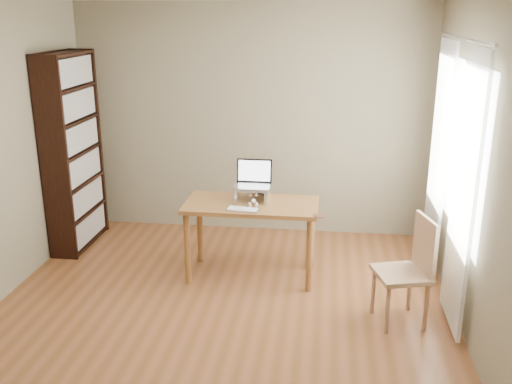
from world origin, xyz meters
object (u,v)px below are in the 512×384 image
at_px(bookshelf, 73,152).
at_px(keyboard, 243,210).
at_px(laptop, 253,179).
at_px(desk, 251,214).
at_px(chair, 411,268).
at_px(cat, 253,194).

distance_m(bookshelf, keyboard, 2.13).
height_order(bookshelf, laptop, bookshelf).
bearing_deg(desk, chair, -26.45).
height_order(laptop, chair, laptop).
xyz_separation_m(bookshelf, cat, (2.00, -0.46, -0.24)).
bearing_deg(bookshelf, chair, -20.67).
bearing_deg(laptop, chair, -30.81).
distance_m(cat, chair, 1.66).
relative_size(keyboard, chair, 0.34).
bearing_deg(chair, keyboard, 145.29).
bearing_deg(desk, keyboard, -102.00).
xyz_separation_m(keyboard, cat, (0.05, 0.33, 0.05)).
bearing_deg(chair, desk, 137.12).
bearing_deg(chair, bookshelf, 143.45).
relative_size(desk, keyboard, 4.13).
relative_size(bookshelf, chair, 2.29).
relative_size(bookshelf, cat, 4.51).
bearing_deg(keyboard, desk, 85.01).
xyz_separation_m(desk, cat, (0.00, 0.11, 0.17)).
xyz_separation_m(bookshelf, desk, (2.00, -0.57, -0.41)).
xyz_separation_m(desk, laptop, (0.00, 0.14, 0.30)).
height_order(desk, laptop, laptop).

